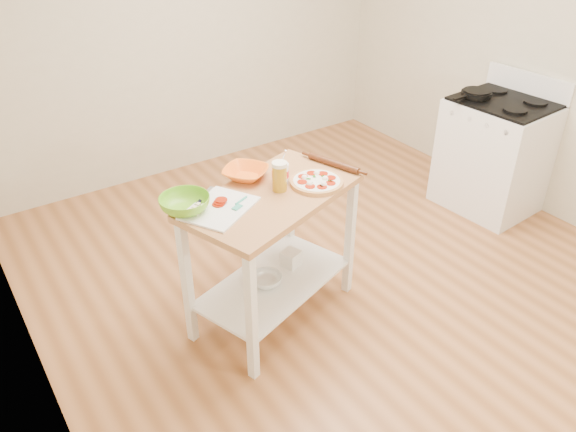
% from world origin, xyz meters
% --- Properties ---
extents(room_shell, '(4.04, 4.54, 2.74)m').
position_xyz_m(room_shell, '(0.00, 0.00, 1.35)').
color(room_shell, '#AA6D3F').
rests_on(room_shell, ground).
extents(prep_island, '(1.20, 0.89, 0.90)m').
position_xyz_m(prep_island, '(-0.62, -0.05, 0.64)').
color(prep_island, '#B17A48').
rests_on(prep_island, ground).
extents(gas_stove, '(0.69, 0.79, 1.11)m').
position_xyz_m(gas_stove, '(1.67, 0.10, 0.47)').
color(gas_stove, white).
rests_on(gas_stove, ground).
extents(skillet, '(0.38, 0.24, 0.03)m').
position_xyz_m(skillet, '(1.53, 0.28, 0.98)').
color(skillet, black).
rests_on(skillet, gas_stove).
extents(pizza, '(0.32, 0.32, 0.05)m').
position_xyz_m(pizza, '(-0.34, -0.10, 0.92)').
color(pizza, tan).
rests_on(pizza, prep_island).
extents(cutting_board, '(0.50, 0.46, 0.04)m').
position_xyz_m(cutting_board, '(-0.95, -0.03, 0.91)').
color(cutting_board, white).
rests_on(cutting_board, prep_island).
extents(spatula, '(0.14, 0.10, 0.01)m').
position_xyz_m(spatula, '(-0.84, -0.07, 0.92)').
color(spatula, teal).
rests_on(spatula, cutting_board).
extents(knife, '(0.22, 0.19, 0.01)m').
position_xyz_m(knife, '(-1.01, 0.08, 0.92)').
color(knife, silver).
rests_on(knife, cutting_board).
extents(orange_bowl, '(0.37, 0.37, 0.06)m').
position_xyz_m(orange_bowl, '(-0.64, 0.20, 0.93)').
color(orange_bowl, orange).
rests_on(orange_bowl, prep_island).
extents(green_bowl, '(0.30, 0.30, 0.09)m').
position_xyz_m(green_bowl, '(-1.11, 0.06, 0.94)').
color(green_bowl, '#6AB820').
rests_on(green_bowl, prep_island).
extents(beer_pint, '(0.09, 0.09, 0.18)m').
position_xyz_m(beer_pint, '(-0.56, -0.04, 0.99)').
color(beer_pint, '#AD8116').
rests_on(beer_pint, prep_island).
extents(yogurt_tub, '(0.10, 0.10, 0.22)m').
position_xyz_m(yogurt_tub, '(-0.50, 0.04, 0.96)').
color(yogurt_tub, white).
rests_on(yogurt_tub, prep_island).
extents(rolling_pin, '(0.15, 0.36, 0.04)m').
position_xyz_m(rolling_pin, '(-0.11, 0.02, 0.92)').
color(rolling_pin, '#4F2712').
rests_on(rolling_pin, prep_island).
extents(shelf_glass_bowl, '(0.21, 0.21, 0.06)m').
position_xyz_m(shelf_glass_bowl, '(-0.67, -0.05, 0.29)').
color(shelf_glass_bowl, silver).
rests_on(shelf_glass_bowl, prep_island).
extents(shelf_bin, '(0.14, 0.14, 0.11)m').
position_xyz_m(shelf_bin, '(-0.43, 0.03, 0.31)').
color(shelf_bin, white).
rests_on(shelf_bin, prep_island).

